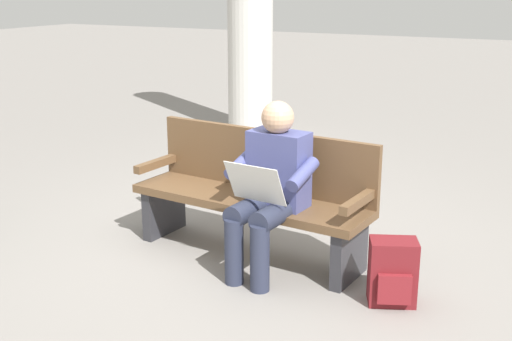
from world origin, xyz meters
The scene contains 4 objects.
ground_plane centered at (0.00, 0.00, 0.00)m, with size 40.00×40.00×0.00m, color gray.
bench_near centered at (-0.01, -0.07, 0.46)m, with size 1.84×0.65×0.90m.
person_seated centered at (-0.26, 0.19, 0.63)m, with size 0.60×0.60×1.18m.
backpack centered at (-1.14, 0.26, 0.20)m, with size 0.34×0.31×0.42m.
Camera 1 is at (-2.08, 3.95, 1.94)m, focal length 46.07 mm.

